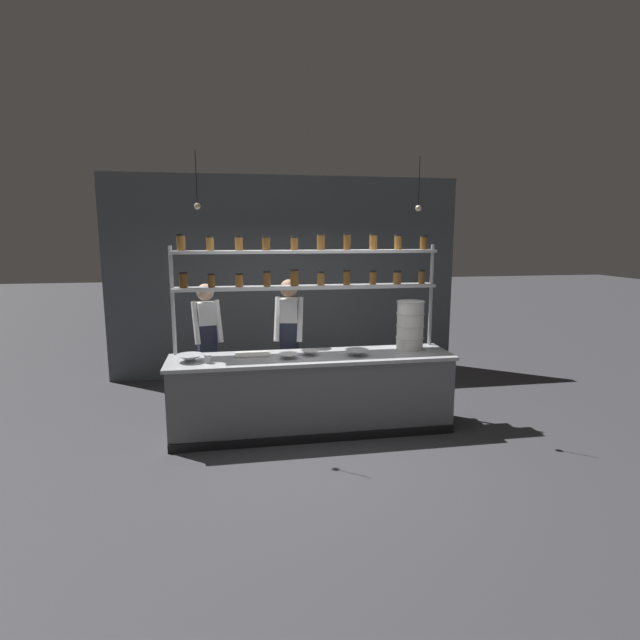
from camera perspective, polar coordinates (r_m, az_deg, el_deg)
name	(u,v)px	position (r m, az deg, el deg)	size (l,w,h in m)	color
ground_plane	(312,430)	(6.12, -0.88, -12.48)	(40.00, 40.00, 0.00)	#3D3D42
back_wall	(287,277)	(8.23, -3.78, 4.91)	(5.72, 0.12, 3.24)	#4C5156
prep_counter	(312,393)	(5.96, -0.89, -8.40)	(3.32, 0.76, 0.92)	slate
spice_shelf_unit	(307,272)	(6.00, -1.47, 5.47)	(3.20, 0.28, 2.33)	#B7BABF
chef_left	(207,339)	(6.57, -12.78, -2.17)	(0.41, 0.34, 1.70)	black
chef_center	(289,337)	(6.38, -3.52, -1.92)	(0.41, 0.34, 1.76)	black
container_stack	(410,325)	(6.20, 10.26, -0.58)	(0.34, 0.34, 0.60)	white
cutting_board	(252,354)	(5.89, -7.73, -3.93)	(0.40, 0.26, 0.02)	silver
prep_bowl_near_left	(190,358)	(5.73, -14.67, -4.24)	(0.30, 0.30, 0.08)	#B2B7BC
prep_bowl_center_front	(289,356)	(5.70, -3.59, -4.14)	(0.22, 0.22, 0.06)	white
prep_bowl_center_back	(357,353)	(5.82, 4.25, -3.76)	(0.27, 0.27, 0.08)	#B2B7BC
prep_bowl_near_right	(310,353)	(5.84, -1.13, -3.78)	(0.22, 0.22, 0.06)	white
serving_cup_front	(208,359)	(5.63, -12.71, -4.36)	(0.07, 0.07, 0.09)	#B2B7BC
pendant_light_row	(312,205)	(5.67, -0.91, 13.05)	(2.55, 0.07, 0.61)	black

